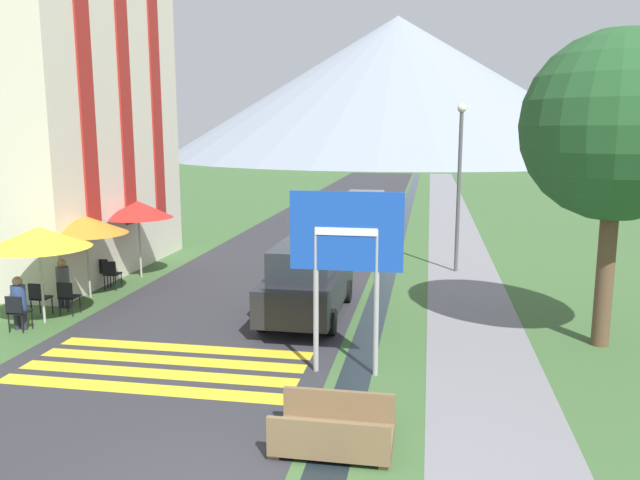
{
  "coord_description": "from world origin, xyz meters",
  "views": [
    {
      "loc": [
        2.45,
        -6.25,
        4.53
      ],
      "look_at": [
        -0.4,
        10.0,
        1.6
      ],
      "focal_mm": 35.0,
      "sensor_mm": 36.0,
      "label": 1
    }
  ],
  "objects_px": {
    "cafe_chair_nearest": "(17,310)",
    "cafe_umbrella_front_yellow": "(38,237)",
    "cafe_chair_near_left": "(39,296)",
    "person_seated_near": "(63,281)",
    "streetlamp": "(459,174)",
    "footbridge": "(333,433)",
    "person_seated_far": "(19,300)",
    "road_sign": "(346,250)",
    "cafe_chair_near_right": "(67,295)",
    "cafe_chair_far_right": "(103,270)",
    "parked_car_far": "(365,212)",
    "tree_by_path": "(617,127)",
    "cafe_umbrella_middle_orange": "(86,225)",
    "parked_car_near": "(308,280)",
    "cafe_chair_far_left": "(111,272)",
    "cafe_umbrella_rear_red": "(138,209)",
    "hotel_building": "(46,55)"
  },
  "relations": [
    {
      "from": "hotel_building",
      "to": "footbridge",
      "type": "relative_size",
      "value": 7.48
    },
    {
      "from": "road_sign",
      "to": "cafe_chair_far_left",
      "type": "distance_m",
      "value": 9.13
    },
    {
      "from": "footbridge",
      "to": "cafe_chair_near_right",
      "type": "relative_size",
      "value": 2.0
    },
    {
      "from": "cafe_umbrella_rear_red",
      "to": "streetlamp",
      "type": "relative_size",
      "value": 0.45
    },
    {
      "from": "cafe_chair_near_right",
      "to": "tree_by_path",
      "type": "relative_size",
      "value": 0.13
    },
    {
      "from": "parked_car_far",
      "to": "cafe_chair_far_right",
      "type": "xyz_separation_m",
      "value": [
        -6.48,
        -11.12,
        -0.4
      ]
    },
    {
      "from": "parked_car_near",
      "to": "cafe_chair_far_right",
      "type": "relative_size",
      "value": 5.21
    },
    {
      "from": "cafe_chair_near_right",
      "to": "cafe_chair_near_left",
      "type": "relative_size",
      "value": 1.0
    },
    {
      "from": "footbridge",
      "to": "person_seated_far",
      "type": "relative_size",
      "value": 1.36
    },
    {
      "from": "cafe_chair_near_left",
      "to": "tree_by_path",
      "type": "height_order",
      "value": "tree_by_path"
    },
    {
      "from": "cafe_chair_near_right",
      "to": "cafe_chair_far_right",
      "type": "relative_size",
      "value": 1.0
    },
    {
      "from": "footbridge",
      "to": "person_seated_near",
      "type": "bearing_deg",
      "value": 143.39
    },
    {
      "from": "cafe_chair_near_right",
      "to": "person_seated_near",
      "type": "height_order",
      "value": "person_seated_near"
    },
    {
      "from": "streetlamp",
      "to": "footbridge",
      "type": "bearing_deg",
      "value": -100.34
    },
    {
      "from": "hotel_building",
      "to": "footbridge",
      "type": "xyz_separation_m",
      "value": [
        10.59,
        -10.0,
        -6.58
      ]
    },
    {
      "from": "cafe_umbrella_front_yellow",
      "to": "tree_by_path",
      "type": "bearing_deg",
      "value": 2.94
    },
    {
      "from": "footbridge",
      "to": "person_seated_near",
      "type": "xyz_separation_m",
      "value": [
        -7.91,
        5.87,
        0.48
      ]
    },
    {
      "from": "footbridge",
      "to": "person_seated_near",
      "type": "height_order",
      "value": "person_seated_near"
    },
    {
      "from": "footbridge",
      "to": "cafe_umbrella_middle_orange",
      "type": "distance_m",
      "value": 10.57
    },
    {
      "from": "cafe_chair_far_left",
      "to": "cafe_chair_near_left",
      "type": "relative_size",
      "value": 1.0
    },
    {
      "from": "parked_car_near",
      "to": "person_seated_near",
      "type": "height_order",
      "value": "parked_car_near"
    },
    {
      "from": "cafe_chair_nearest",
      "to": "person_seated_far",
      "type": "height_order",
      "value": "person_seated_far"
    },
    {
      "from": "person_seated_near",
      "to": "parked_car_far",
      "type": "bearing_deg",
      "value": 64.34
    },
    {
      "from": "cafe_chair_nearest",
      "to": "cafe_umbrella_front_yellow",
      "type": "bearing_deg",
      "value": 73.91
    },
    {
      "from": "cafe_chair_near_right",
      "to": "streetlamp",
      "type": "xyz_separation_m",
      "value": [
        9.62,
        6.65,
        2.63
      ]
    },
    {
      "from": "cafe_chair_nearest",
      "to": "person_seated_near",
      "type": "bearing_deg",
      "value": 90.1
    },
    {
      "from": "cafe_chair_far_right",
      "to": "parked_car_far",
      "type": "bearing_deg",
      "value": 43.12
    },
    {
      "from": "parked_car_near",
      "to": "footbridge",
      "type": "bearing_deg",
      "value": -75.65
    },
    {
      "from": "cafe_chair_near_right",
      "to": "tree_by_path",
      "type": "bearing_deg",
      "value": -18.57
    },
    {
      "from": "cafe_chair_far_left",
      "to": "cafe_umbrella_rear_red",
      "type": "distance_m",
      "value": 2.28
    },
    {
      "from": "footbridge",
      "to": "cafe_chair_nearest",
      "type": "bearing_deg",
      "value": 153.34
    },
    {
      "from": "cafe_umbrella_front_yellow",
      "to": "footbridge",
      "type": "bearing_deg",
      "value": -31.23
    },
    {
      "from": "person_seated_far",
      "to": "tree_by_path",
      "type": "height_order",
      "value": "tree_by_path"
    },
    {
      "from": "cafe_chair_nearest",
      "to": "cafe_chair_near_left",
      "type": "height_order",
      "value": "same"
    },
    {
      "from": "footbridge",
      "to": "cafe_chair_near_left",
      "type": "distance_m",
      "value": 9.54
    },
    {
      "from": "road_sign",
      "to": "cafe_chair_near_left",
      "type": "height_order",
      "value": "road_sign"
    },
    {
      "from": "road_sign",
      "to": "streetlamp",
      "type": "relative_size",
      "value": 0.65
    },
    {
      "from": "cafe_chair_near_right",
      "to": "person_seated_near",
      "type": "relative_size",
      "value": 0.66
    },
    {
      "from": "person_seated_near",
      "to": "streetlamp",
      "type": "relative_size",
      "value": 0.24
    },
    {
      "from": "parked_car_near",
      "to": "cafe_chair_nearest",
      "type": "relative_size",
      "value": 5.21
    },
    {
      "from": "cafe_chair_nearest",
      "to": "streetlamp",
      "type": "xyz_separation_m",
      "value": [
        10.01,
        8.01,
        2.63
      ]
    },
    {
      "from": "parked_car_far",
      "to": "cafe_chair_near_left",
      "type": "bearing_deg",
      "value": -114.95
    },
    {
      "from": "footbridge",
      "to": "tree_by_path",
      "type": "xyz_separation_m",
      "value": [
        4.93,
        5.29,
        4.35
      ]
    },
    {
      "from": "cafe_chair_near_right",
      "to": "cafe_chair_far_left",
      "type": "bearing_deg",
      "value": 75.61
    },
    {
      "from": "tree_by_path",
      "to": "road_sign",
      "type": "bearing_deg",
      "value": -154.09
    },
    {
      "from": "cafe_chair_near_left",
      "to": "cafe_umbrella_front_yellow",
      "type": "height_order",
      "value": "cafe_umbrella_front_yellow"
    },
    {
      "from": "cafe_umbrella_rear_red",
      "to": "footbridge",
      "type": "bearing_deg",
      "value": -51.45
    },
    {
      "from": "cafe_chair_near_left",
      "to": "road_sign",
      "type": "bearing_deg",
      "value": -24.47
    },
    {
      "from": "parked_car_near",
      "to": "cafe_chair_far_left",
      "type": "bearing_deg",
      "value": 165.65
    },
    {
      "from": "footbridge",
      "to": "parked_car_far",
      "type": "bearing_deg",
      "value": 94.54
    }
  ]
}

